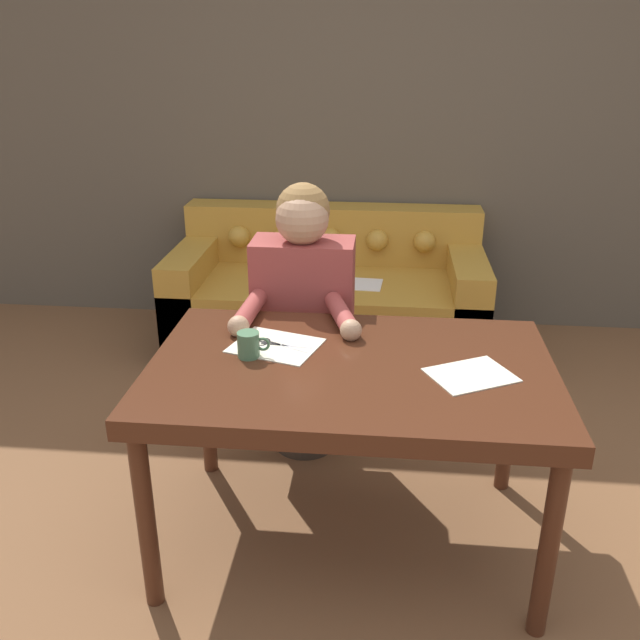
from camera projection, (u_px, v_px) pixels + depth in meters
name	position (u px, v px, depth m)	size (l,w,h in m)	color
ground_plane	(381.00, 562.00, 2.43)	(16.00, 16.00, 0.00)	brown
wall_back	(395.00, 116.00, 4.04)	(8.00, 0.06, 2.60)	brown
dining_table	(351.00, 383.00, 2.30)	(1.36, 0.87, 0.73)	#472314
couch	(328.00, 298.00, 4.06)	(1.80, 0.87, 0.79)	#B7842D
person	(303.00, 320.00, 2.89)	(0.49, 0.60, 1.21)	#33281E
pattern_paper_main	(276.00, 346.00, 2.40)	(0.35, 0.31, 0.00)	beige
pattern_paper_offcut	(471.00, 375.00, 2.19)	(0.32, 0.30, 0.00)	beige
scissors	(274.00, 344.00, 2.41)	(0.21, 0.11, 0.01)	silver
mug	(249.00, 345.00, 2.31)	(0.11, 0.08, 0.09)	#47704C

